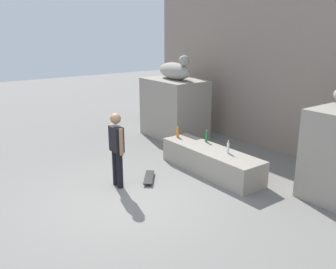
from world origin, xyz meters
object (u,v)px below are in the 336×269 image
object	(u,v)px
bottle_clear	(228,148)
bottle_green	(206,137)
skater	(117,147)
bottle_orange	(178,133)
skateboard	(149,177)
statue_reclining_left	(175,70)

from	to	relation	value
bottle_clear	bottle_green	bearing A→B (deg)	169.53
skater	bottle_green	xyz separation A→B (m)	(0.15, 2.51, -0.19)
bottle_green	bottle_orange	xyz separation A→B (m)	(-0.77, -0.33, -0.01)
bottle_clear	bottle_green	world-z (taller)	bottle_green
skater	bottle_clear	size ratio (longest dim) A/B	5.48
skater	bottle_orange	bearing A→B (deg)	-72.27
skater	bottle_green	world-z (taller)	skater
bottle_orange	bottle_clear	bearing A→B (deg)	5.18
skater	skateboard	world-z (taller)	skater
skater	bottle_clear	world-z (taller)	skater
skateboard	bottle_green	world-z (taller)	bottle_green
statue_reclining_left	skateboard	world-z (taller)	statue_reclining_left
bottle_green	bottle_orange	world-z (taller)	bottle_green
skater	bottle_orange	distance (m)	2.28
skateboard	bottle_green	bearing A→B (deg)	-52.14
bottle_green	bottle_orange	bearing A→B (deg)	-157.02
statue_reclining_left	bottle_orange	world-z (taller)	statue_reclining_left
bottle_green	skater	bearing A→B (deg)	-93.35
skateboard	bottle_orange	distance (m)	1.76
skateboard	bottle_clear	world-z (taller)	bottle_clear
statue_reclining_left	bottle_clear	world-z (taller)	statue_reclining_left
skater	bottle_clear	xyz separation A→B (m)	(1.08, 2.33, -0.19)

